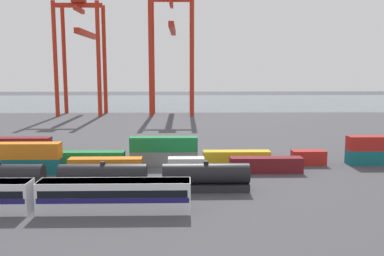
{
  "coord_description": "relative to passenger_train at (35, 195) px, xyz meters",
  "views": [
    {
      "loc": [
        3.35,
        -69.36,
        17.24
      ],
      "look_at": [
        5.26,
        19.8,
        4.48
      ],
      "focal_mm": 38.63,
      "sensor_mm": 36.0,
      "label": 1
    }
  ],
  "objects": [
    {
      "name": "passenger_train",
      "position": [
        0.0,
        0.0,
        0.0
      ],
      "size": [
        37.68,
        3.14,
        3.9
      ],
      "color": "silver",
      "rests_on": "ground_plane"
    },
    {
      "name": "ground_plane",
      "position": [
        14.64,
        60.74,
        -2.14
      ],
      "size": [
        420.0,
        420.0,
        0.0
      ],
      "primitive_type": "plane",
      "color": "#424247"
    },
    {
      "name": "shipping_container_7",
      "position": [
        -11.77,
        24.34,
        -0.84
      ],
      "size": [
        12.1,
        2.44,
        2.6
      ],
      "primitive_type": "cube",
      "color": "#146066",
      "rests_on": "ground_plane"
    },
    {
      "name": "gantry_crane_west",
      "position": [
        -20.18,
        110.66,
        24.63
      ],
      "size": [
        17.09,
        33.98,
        44.43
      ],
      "color": "red",
      "rests_on": "ground_plane"
    },
    {
      "name": "shipping_container_8",
      "position": [
        -11.77,
        24.34,
        1.76
      ],
      "size": [
        12.1,
        2.44,
        2.6
      ],
      "primitive_type": "cube",
      "color": "maroon",
      "rests_on": "shipping_container_7"
    },
    {
      "name": "shipping_container_15",
      "position": [
        53.86,
        24.34,
        1.76
      ],
      "size": [
        12.1,
        2.44,
        2.6
      ],
      "primitive_type": "cube",
      "color": "#AD211C",
      "rests_on": "shipping_container_14"
    },
    {
      "name": "shipping_container_9",
      "position": [
        1.36,
        24.34,
        -0.84
      ],
      "size": [
        12.1,
        2.44,
        2.6
      ],
      "primitive_type": "cube",
      "color": "#197538",
      "rests_on": "ground_plane"
    },
    {
      "name": "gantry_crane_central",
      "position": [
        13.75,
        111.71,
        26.12
      ],
      "size": [
        16.67,
        40.31,
        46.56
      ],
      "color": "red",
      "rests_on": "ground_plane"
    },
    {
      "name": "shipping_container_1",
      "position": [
        -8.39,
        18.8,
        -0.84
      ],
      "size": [
        12.1,
        2.44,
        2.6
      ],
      "primitive_type": "cube",
      "color": "#146066",
      "rests_on": "ground_plane"
    },
    {
      "name": "shipping_container_10",
      "position": [
        14.49,
        24.34,
        -0.84
      ],
      "size": [
        12.1,
        2.44,
        2.6
      ],
      "primitive_type": "cube",
      "color": "slate",
      "rests_on": "ground_plane"
    },
    {
      "name": "shipping_container_13",
      "position": [
        40.74,
        24.34,
        -0.84
      ],
      "size": [
        6.04,
        2.44,
        2.6
      ],
      "primitive_type": "cube",
      "color": "#AD211C",
      "rests_on": "ground_plane"
    },
    {
      "name": "shipping_container_14",
      "position": [
        53.86,
        24.34,
        -0.84
      ],
      "size": [
        12.1,
        2.44,
        2.6
      ],
      "primitive_type": "cube",
      "color": "#146066",
      "rests_on": "ground_plane"
    },
    {
      "name": "shipping_container_2",
      "position": [
        -8.39,
        18.8,
        1.76
      ],
      "size": [
        12.1,
        2.44,
        2.6
      ],
      "primitive_type": "cube",
      "color": "orange",
      "rests_on": "shipping_container_1"
    },
    {
      "name": "harbour_water",
      "position": [
        14.64,
        170.25,
        -2.14
      ],
      "size": [
        400.0,
        110.0,
        0.01
      ],
      "primitive_type": "cube",
      "color": "slate",
      "rests_on": "ground_plane"
    },
    {
      "name": "shipping_container_4",
      "position": [
        18.46,
        18.8,
        -0.84
      ],
      "size": [
        6.04,
        2.44,
        2.6
      ],
      "primitive_type": "cube",
      "color": "silver",
      "rests_on": "ground_plane"
    },
    {
      "name": "shipping_container_5",
      "position": [
        31.88,
        18.8,
        -0.84
      ],
      "size": [
        12.1,
        2.44,
        2.6
      ],
      "primitive_type": "cube",
      "color": "maroon",
      "rests_on": "ground_plane"
    },
    {
      "name": "shipping_container_12",
      "position": [
        27.61,
        24.34,
        -0.84
      ],
      "size": [
        12.1,
        2.44,
        2.6
      ],
      "primitive_type": "cube",
      "color": "gold",
      "rests_on": "ground_plane"
    },
    {
      "name": "shipping_container_3",
      "position": [
        5.04,
        18.8,
        -0.84
      ],
      "size": [
        12.1,
        2.44,
        2.6
      ],
      "primitive_type": "cube",
      "color": "orange",
      "rests_on": "ground_plane"
    },
    {
      "name": "freight_tank_row",
      "position": [
        6.64,
        8.44,
        -0.1
      ],
      "size": [
        41.41,
        2.87,
        4.33
      ],
      "color": "#232326",
      "rests_on": "ground_plane"
    },
    {
      "name": "shipping_container_11",
      "position": [
        14.49,
        24.34,
        1.76
      ],
      "size": [
        12.1,
        2.44,
        2.6
      ],
      "primitive_type": "cube",
      "color": "#197538",
      "rests_on": "shipping_container_10"
    }
  ]
}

